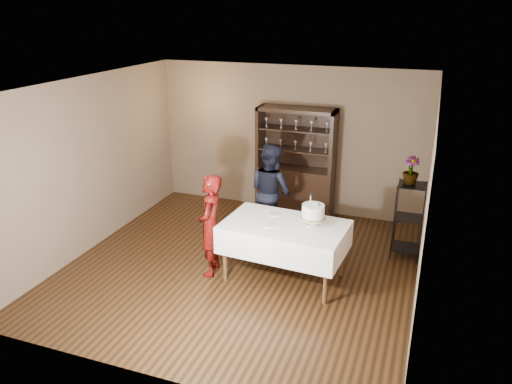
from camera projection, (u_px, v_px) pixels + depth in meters
floor at (241, 267)px, 7.47m from camera, size 5.00×5.00×0.00m
ceiling at (238, 85)px, 6.52m from camera, size 5.00×5.00×0.00m
back_wall at (290, 140)px, 9.20m from camera, size 5.00×0.02×2.70m
wall_left at (91, 164)px, 7.79m from camera, size 0.02×5.00×2.70m
wall_right at (426, 205)px, 6.20m from camera, size 0.02×5.00×2.70m
china_hutch at (295, 180)px, 9.16m from camera, size 1.40×0.48×2.00m
plant_etagere at (409, 218)px, 7.57m from camera, size 0.42×0.42×1.20m
cake_table at (284, 237)px, 6.95m from camera, size 1.76×1.16×0.84m
woman at (210, 225)px, 7.07m from camera, size 0.46×0.61×1.50m
man at (271, 191)px, 8.18m from camera, size 0.99×0.94×1.62m
cake at (313, 213)px, 6.78m from camera, size 0.37×0.37×0.47m
plate_near at (271, 225)px, 6.83m from camera, size 0.23×0.23×0.01m
plate_far at (274, 214)px, 7.19m from camera, size 0.22×0.22×0.01m
potted_plant at (411, 170)px, 7.35m from camera, size 0.27×0.27×0.41m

